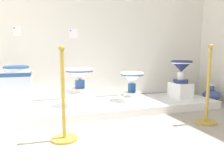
{
  "coord_description": "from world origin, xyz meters",
  "views": [
    {
      "loc": [
        1.19,
        -0.81,
        0.9
      ],
      "look_at": [
        2.22,
        2.27,
        0.43
      ],
      "focal_mm": 33.04,
      "sensor_mm": 36.0,
      "label": 1
    }
  ],
  "objects_px": {
    "plinth_block_broad_patterned": "(18,101)",
    "antique_toilet_central_ornate": "(181,68)",
    "decorative_vase_companion": "(211,95)",
    "stanchion_post_near_right": "(207,102)",
    "plinth_block_rightmost": "(80,98)",
    "antique_toilet_broad_patterned": "(17,79)",
    "plinth_block_squat_floral": "(132,97)",
    "info_placard_second": "(73,33)",
    "info_placard_first": "(17,31)",
    "stanchion_post_near_left": "(64,115)",
    "antique_toilet_squat_floral": "(132,79)",
    "antique_toilet_rightmost": "(80,75)",
    "plinth_block_central_ornate": "(180,90)"
  },
  "relations": [
    {
      "from": "stanchion_post_near_right",
      "to": "plinth_block_squat_floral",
      "type": "bearing_deg",
      "value": 118.87
    },
    {
      "from": "plinth_block_broad_patterned",
      "to": "info_placard_first",
      "type": "distance_m",
      "value": 1.12
    },
    {
      "from": "antique_toilet_broad_patterned",
      "to": "plinth_block_squat_floral",
      "type": "xyz_separation_m",
      "value": [
        1.77,
        0.07,
        -0.4
      ]
    },
    {
      "from": "antique_toilet_broad_patterned",
      "to": "decorative_vase_companion",
      "type": "relative_size",
      "value": 1.11
    },
    {
      "from": "plinth_block_rightmost",
      "to": "plinth_block_central_ornate",
      "type": "bearing_deg",
      "value": -1.92
    },
    {
      "from": "antique_toilet_central_ornate",
      "to": "stanchion_post_near_left",
      "type": "distance_m",
      "value": 2.37
    },
    {
      "from": "plinth_block_broad_patterned",
      "to": "antique_toilet_central_ornate",
      "type": "bearing_deg",
      "value": -0.75
    },
    {
      "from": "antique_toilet_squat_floral",
      "to": "decorative_vase_companion",
      "type": "relative_size",
      "value": 1.16
    },
    {
      "from": "info_placard_second",
      "to": "plinth_block_rightmost",
      "type": "bearing_deg",
      "value": -88.15
    },
    {
      "from": "plinth_block_squat_floral",
      "to": "plinth_block_central_ornate",
      "type": "relative_size",
      "value": 0.98
    },
    {
      "from": "stanchion_post_near_left",
      "to": "antique_toilet_squat_floral",
      "type": "bearing_deg",
      "value": 40.11
    },
    {
      "from": "stanchion_post_near_right",
      "to": "plinth_block_broad_patterned",
      "type": "bearing_deg",
      "value": 157.01
    },
    {
      "from": "antique_toilet_squat_floral",
      "to": "antique_toilet_broad_patterned",
      "type": "bearing_deg",
      "value": -177.61
    },
    {
      "from": "antique_toilet_central_ornate",
      "to": "decorative_vase_companion",
      "type": "relative_size",
      "value": 1.16
    },
    {
      "from": "info_placard_second",
      "to": "stanchion_post_near_left",
      "type": "height_order",
      "value": "info_placard_second"
    },
    {
      "from": "plinth_block_central_ornate",
      "to": "antique_toilet_squat_floral",
      "type": "bearing_deg",
      "value": 173.12
    },
    {
      "from": "plinth_block_central_ornate",
      "to": "antique_toilet_central_ornate",
      "type": "height_order",
      "value": "antique_toilet_central_ornate"
    },
    {
      "from": "plinth_block_broad_patterned",
      "to": "antique_toilet_central_ornate",
      "type": "height_order",
      "value": "antique_toilet_central_ornate"
    },
    {
      "from": "plinth_block_broad_patterned",
      "to": "plinth_block_squat_floral",
      "type": "xyz_separation_m",
      "value": [
        1.77,
        0.07,
        -0.08
      ]
    },
    {
      "from": "stanchion_post_near_left",
      "to": "antique_toilet_rightmost",
      "type": "bearing_deg",
      "value": 71.01
    },
    {
      "from": "antique_toilet_central_ornate",
      "to": "info_placard_first",
      "type": "xyz_separation_m",
      "value": [
        -2.68,
        0.51,
        0.59
      ]
    },
    {
      "from": "plinth_block_broad_patterned",
      "to": "decorative_vase_companion",
      "type": "bearing_deg",
      "value": -1.45
    },
    {
      "from": "plinth_block_central_ornate",
      "to": "decorative_vase_companion",
      "type": "xyz_separation_m",
      "value": [
        0.66,
        -0.05,
        -0.12
      ]
    },
    {
      "from": "plinth_block_broad_patterned",
      "to": "stanchion_post_near_left",
      "type": "bearing_deg",
      "value": -61.1
    },
    {
      "from": "stanchion_post_near_left",
      "to": "antique_toilet_broad_patterned",
      "type": "bearing_deg",
      "value": 118.9
    },
    {
      "from": "stanchion_post_near_left",
      "to": "info_placard_first",
      "type": "bearing_deg",
      "value": 110.63
    },
    {
      "from": "antique_toilet_central_ornate",
      "to": "stanchion_post_near_left",
      "type": "xyz_separation_m",
      "value": [
        -2.14,
        -0.93,
        -0.39
      ]
    },
    {
      "from": "plinth_block_broad_patterned",
      "to": "plinth_block_central_ornate",
      "type": "bearing_deg",
      "value": -0.75
    },
    {
      "from": "plinth_block_rightmost",
      "to": "antique_toilet_central_ornate",
      "type": "relative_size",
      "value": 0.96
    },
    {
      "from": "plinth_block_broad_patterned",
      "to": "antique_toilet_central_ornate",
      "type": "distance_m",
      "value": 2.71
    },
    {
      "from": "plinth_block_broad_patterned",
      "to": "plinth_block_rightmost",
      "type": "relative_size",
      "value": 0.9
    },
    {
      "from": "antique_toilet_squat_floral",
      "to": "plinth_block_broad_patterned",
      "type": "bearing_deg",
      "value": -177.61
    },
    {
      "from": "plinth_block_broad_patterned",
      "to": "antique_toilet_central_ornate",
      "type": "xyz_separation_m",
      "value": [
        2.67,
        -0.03,
        0.42
      ]
    },
    {
      "from": "antique_toilet_central_ornate",
      "to": "antique_toilet_rightmost",
      "type": "bearing_deg",
      "value": 178.08
    },
    {
      "from": "stanchion_post_near_left",
      "to": "plinth_block_rightmost",
      "type": "bearing_deg",
      "value": 71.01
    },
    {
      "from": "decorative_vase_companion",
      "to": "stanchion_post_near_right",
      "type": "height_order",
      "value": "stanchion_post_near_right"
    },
    {
      "from": "antique_toilet_central_ornate",
      "to": "info_placard_first",
      "type": "bearing_deg",
      "value": 169.2
    },
    {
      "from": "antique_toilet_central_ornate",
      "to": "stanchion_post_near_left",
      "type": "height_order",
      "value": "stanchion_post_near_left"
    },
    {
      "from": "plinth_block_squat_floral",
      "to": "antique_toilet_central_ornate",
      "type": "bearing_deg",
      "value": -6.88
    },
    {
      "from": "plinth_block_central_ornate",
      "to": "antique_toilet_central_ornate",
      "type": "xyz_separation_m",
      "value": [
        0.0,
        0.0,
        0.41
      ]
    },
    {
      "from": "antique_toilet_rightmost",
      "to": "stanchion_post_near_left",
      "type": "distance_m",
      "value": 1.1
    },
    {
      "from": "plinth_block_rightmost",
      "to": "stanchion_post_near_left",
      "type": "distance_m",
      "value": 1.05
    },
    {
      "from": "plinth_block_rightmost",
      "to": "stanchion_post_near_left",
      "type": "height_order",
      "value": "stanchion_post_near_left"
    },
    {
      "from": "plinth_block_squat_floral",
      "to": "stanchion_post_near_left",
      "type": "distance_m",
      "value": 1.62
    },
    {
      "from": "stanchion_post_near_right",
      "to": "antique_toilet_squat_floral",
      "type": "bearing_deg",
      "value": 118.87
    },
    {
      "from": "plinth_block_squat_floral",
      "to": "plinth_block_central_ornate",
      "type": "bearing_deg",
      "value": -6.88
    },
    {
      "from": "antique_toilet_broad_patterned",
      "to": "antique_toilet_central_ornate",
      "type": "distance_m",
      "value": 2.67
    },
    {
      "from": "plinth_block_central_ornate",
      "to": "info_placard_first",
      "type": "xyz_separation_m",
      "value": [
        -2.68,
        0.51,
        1.0
      ]
    },
    {
      "from": "plinth_block_broad_patterned",
      "to": "info_placard_second",
      "type": "height_order",
      "value": "info_placard_second"
    },
    {
      "from": "plinth_block_squat_floral",
      "to": "antique_toilet_central_ornate",
      "type": "distance_m",
      "value": 1.04
    }
  ]
}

